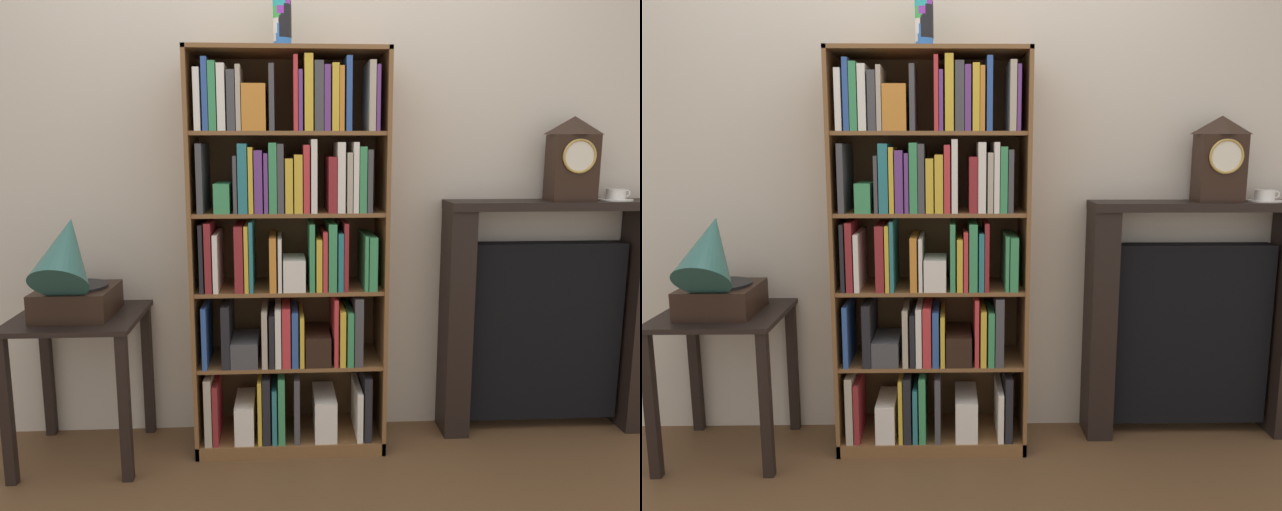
% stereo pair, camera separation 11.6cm
% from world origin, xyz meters
% --- Properties ---
extents(ground_plane, '(7.72, 6.40, 0.02)m').
position_xyz_m(ground_plane, '(0.00, 0.00, -0.01)').
color(ground_plane, brown).
extents(wall_back, '(4.72, 0.08, 2.60)m').
position_xyz_m(wall_back, '(0.16, 0.33, 1.30)').
color(wall_back, beige).
rests_on(wall_back, ground).
extents(bookshelf, '(0.86, 0.35, 1.80)m').
position_xyz_m(bookshelf, '(-0.00, 0.10, 0.89)').
color(bookshelf, brown).
rests_on(bookshelf, ground).
extents(cup_stack, '(0.08, 0.08, 0.26)m').
position_xyz_m(cup_stack, '(-0.02, 0.11, 1.93)').
color(cup_stack, '#28B2B7').
rests_on(cup_stack, bookshelf).
extents(side_table_left, '(0.54, 0.52, 0.66)m').
position_xyz_m(side_table_left, '(-0.93, 0.03, 0.50)').
color(side_table_left, black).
rests_on(side_table_left, ground).
extents(gramophone, '(0.32, 0.46, 0.50)m').
position_xyz_m(gramophone, '(-0.93, -0.03, 0.86)').
color(gramophone, black).
rests_on(gramophone, side_table_left).
extents(fireplace_mantel, '(1.02, 0.21, 1.14)m').
position_xyz_m(fireplace_mantel, '(1.25, 0.20, 0.56)').
color(fireplace_mantel, black).
rests_on(fireplace_mantel, ground).
extents(mantel_clock, '(0.21, 0.14, 0.39)m').
position_xyz_m(mantel_clock, '(1.32, 0.18, 1.33)').
color(mantel_clock, black).
rests_on(mantel_clock, fireplace_mantel).
extents(teacup_with_saucer, '(0.16, 0.16, 0.05)m').
position_xyz_m(teacup_with_saucer, '(1.54, 0.18, 1.16)').
color(teacup_with_saucer, white).
rests_on(teacup_with_saucer, fireplace_mantel).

